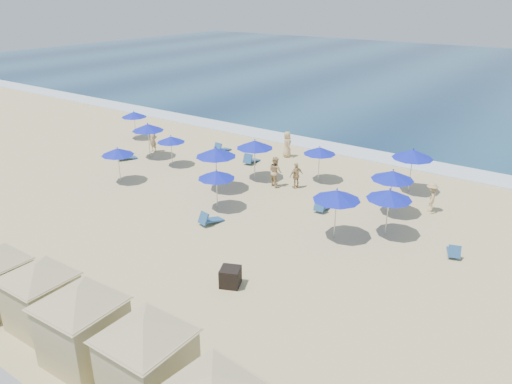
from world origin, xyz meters
TOP-DOWN VIEW (x-y plane):
  - ground at (0.00, 0.00)m, footprint 160.00×160.00m
  - ocean at (0.00, 55.00)m, footprint 160.00×80.00m
  - surf_line at (0.00, 15.50)m, footprint 160.00×2.50m
  - trash_bin at (3.30, -3.45)m, footprint 1.02×1.02m
  - cabana_1 at (-0.37, -9.30)m, footprint 4.36×4.36m
  - cabana_2 at (2.28, -9.54)m, footprint 4.69×4.69m
  - cabana_3 at (5.05, -9.41)m, footprint 4.68×4.68m
  - umbrella_0 at (-15.98, 8.72)m, footprint 1.97×1.97m
  - umbrella_1 at (-8.99, 5.72)m, footprint 1.85×1.85m
  - umbrella_2 at (-11.54, 6.08)m, footprint 2.20×2.20m
  - umbrella_3 at (-9.42, 1.65)m, footprint 1.97×1.97m
  - umbrella_4 at (-3.04, 6.95)m, footprint 2.26×2.26m
  - umbrella_5 at (-3.75, 4.11)m, footprint 2.35×2.35m
  - umbrella_6 at (-1.98, 2.04)m, footprint 1.98×1.98m
  - umbrella_7 at (0.37, 8.95)m, footprint 1.98×1.98m
  - umbrella_8 at (4.74, 2.67)m, footprint 2.24×2.24m
  - umbrella_9 at (5.56, 10.45)m, footprint 2.35×2.35m
  - umbrella_10 at (5.81, 6.82)m, footprint 2.21×2.21m
  - umbrella_11 at (6.62, 4.37)m, footprint 2.15×2.15m
  - beach_chair_0 at (-12.54, 4.65)m, footprint 1.11×1.48m
  - beach_chair_1 at (-8.25, 9.96)m, footprint 0.69×1.41m
  - beach_chair_2 at (-4.99, 9.15)m, footprint 0.74×1.44m
  - beach_chair_3 at (-1.10, 0.33)m, footprint 0.84×1.41m
  - beach_chair_4 at (2.73, 5.09)m, footprint 0.68×1.32m
  - beach_chair_5 at (9.87, 4.23)m, footprint 0.87×1.29m
  - beachgoer_0 at (-12.28, 7.13)m, footprint 0.66×0.44m
  - beachgoer_1 at (-1.31, 6.66)m, footprint 1.09×0.99m
  - beachgoer_2 at (-0.13, 7.13)m, footprint 0.70×1.00m
  - beachgoer_3 at (7.45, 8.43)m, footprint 0.84×1.16m
  - beachgoer_4 at (-3.77, 11.83)m, footprint 1.06×1.02m

SIDE VIEW (x-z plane):
  - ground at x=0.00m, z-range 0.00..0.00m
  - ocean at x=0.00m, z-range 0.00..0.06m
  - surf_line at x=0.00m, z-range 0.00..0.08m
  - beach_chair_5 at x=9.87m, z-range -0.10..0.55m
  - beach_chair_4 at x=2.73m, z-range -0.11..0.59m
  - beach_chair_3 at x=-1.10m, z-range -0.11..0.61m
  - beach_chair_0 at x=-12.54m, z-range -0.11..0.63m
  - beach_chair_1 at x=-8.25m, z-range -0.12..0.64m
  - beach_chair_2 at x=-4.99m, z-range -0.12..0.65m
  - trash_bin at x=3.30m, z-range 0.00..0.77m
  - beachgoer_2 at x=-0.13m, z-range 0.00..1.57m
  - beachgoer_3 at x=7.45m, z-range 0.00..1.61m
  - beachgoer_0 at x=-12.28m, z-range 0.00..1.78m
  - beachgoer_4 at x=-3.77m, z-range 0.00..1.83m
  - beachgoer_1 at x=-1.31m, z-range 0.00..1.84m
  - cabana_1 at x=-0.37m, z-range 0.20..2.94m
  - cabana_3 at x=5.05m, z-range 0.21..3.15m
  - cabana_2 at x=2.28m, z-range 0.21..3.16m
  - umbrella_1 at x=-8.99m, z-range 0.77..2.88m
  - umbrella_0 at x=-15.98m, z-range 0.82..3.06m
  - umbrella_3 at x=-9.42m, z-range 0.82..3.06m
  - umbrella_7 at x=0.37m, z-range 0.83..3.08m
  - umbrella_6 at x=-1.98m, z-range 0.83..3.09m
  - umbrella_11 at x=6.62m, z-range 0.90..3.34m
  - umbrella_2 at x=-11.54m, z-range 0.92..3.42m
  - umbrella_10 at x=5.81m, z-range 0.92..3.43m
  - umbrella_8 at x=4.74m, z-range 0.94..3.49m
  - umbrella_4 at x=-3.04m, z-range 0.95..3.52m
  - umbrella_9 at x=5.56m, z-range 0.98..3.66m
  - umbrella_5 at x=-3.75m, z-range 0.98..3.66m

